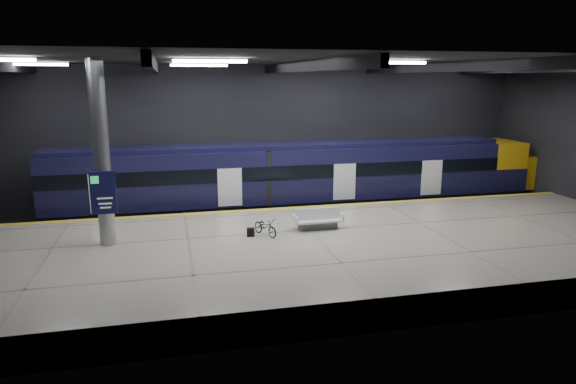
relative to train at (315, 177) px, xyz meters
name	(u,v)px	position (x,y,z in m)	size (l,w,h in m)	color
ground	(304,247)	(-2.09, -5.50, -2.06)	(30.00, 30.00, 0.00)	black
room_shell	(304,117)	(-2.09, -5.49, 3.66)	(30.10, 16.10, 8.05)	black
platform	(320,254)	(-2.09, -8.00, -1.51)	(30.00, 11.00, 1.10)	#B4AA98
safety_strip	(289,208)	(-2.09, -2.75, -0.95)	(30.00, 0.40, 0.01)	gold
rails	(277,214)	(-2.09, 0.00, -1.98)	(30.00, 1.52, 0.16)	gray
train	(315,177)	(0.00, 0.00, 0.00)	(29.40, 2.84, 3.79)	black
bench	(318,221)	(-1.72, -6.41, -0.64)	(2.04, 0.85, 0.90)	#595B60
bicycle	(265,227)	(-4.04, -6.81, -0.59)	(0.49, 1.40, 0.73)	#99999E
pannier_bag	(251,232)	(-4.64, -6.81, -0.78)	(0.30, 0.18, 0.35)	black
info_column	(102,157)	(-10.09, -6.52, 2.40)	(0.90, 0.78, 6.90)	#9EA0A5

